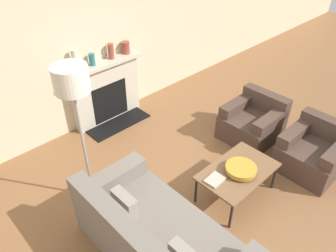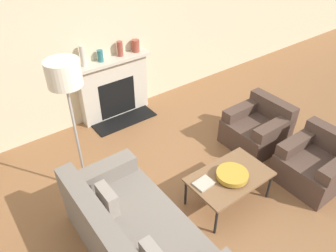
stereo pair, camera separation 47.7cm
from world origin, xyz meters
name	(u,v)px [view 1 (the left image)]	position (x,y,z in m)	size (l,w,h in m)	color
ground_plane	(217,204)	(0.00, 0.00, 0.00)	(18.00, 18.00, 0.00)	brown
wall_back	(85,38)	(0.00, 2.70, 1.45)	(18.00, 0.06, 2.90)	beige
fireplace	(107,92)	(0.16, 2.56, 0.51)	(1.33, 0.59, 1.05)	beige
couch	(159,241)	(-1.03, -0.05, 0.30)	(0.95, 1.95, 0.80)	slate
armchair_near	(314,152)	(1.51, -0.47, 0.28)	(0.82, 0.78, 0.69)	#4C382D
armchair_far	(253,122)	(1.51, 0.54, 0.28)	(0.82, 0.78, 0.69)	#4C382D
coffee_table	(238,172)	(0.30, -0.05, 0.40)	(1.00, 0.62, 0.43)	brown
bowl	(241,169)	(0.29, -0.08, 0.48)	(0.39, 0.39, 0.08)	#BC8E2D
book	(215,180)	(-0.05, 0.04, 0.44)	(0.24, 0.19, 0.02)	#B2A893
floor_lamp	(74,94)	(-1.05, 1.21, 1.53)	(0.37, 0.37, 1.85)	gray
mantel_vase_left	(75,61)	(-0.29, 2.57, 1.22)	(0.08, 0.08, 0.33)	beige
mantel_vase_center_left	(92,60)	(-0.01, 2.57, 1.15)	(0.09, 0.09, 0.19)	#28666B
mantel_vase_center_right	(111,51)	(0.35, 2.57, 1.18)	(0.10, 0.10, 0.24)	brown
mantel_vase_right	(126,48)	(0.64, 2.57, 1.15)	(0.13, 0.13, 0.20)	brown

